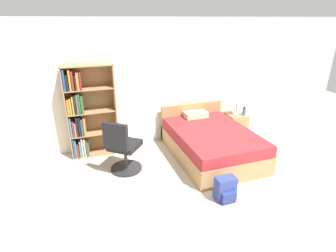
% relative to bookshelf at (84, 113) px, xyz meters
% --- Properties ---
extents(ground_plane, '(14.00, 14.00, 0.00)m').
position_rel_bookshelf_xyz_m(ground_plane, '(1.90, -2.98, -0.90)').
color(ground_plane, '#BCB29E').
extents(wall_back, '(9.00, 0.06, 2.60)m').
position_rel_bookshelf_xyz_m(wall_back, '(1.90, 0.25, 0.40)').
color(wall_back, silver).
rests_on(wall_back, ground_plane).
extents(bookshelf, '(0.92, 0.33, 1.80)m').
position_rel_bookshelf_xyz_m(bookshelf, '(0.00, 0.00, 0.00)').
color(bookshelf, '#AD7F51').
rests_on(bookshelf, ground_plane).
extents(bed, '(1.43, 2.04, 0.82)m').
position_rel_bookshelf_xyz_m(bed, '(2.30, -0.83, -0.61)').
color(bed, '#AD7F51').
rests_on(bed, ground_plane).
extents(office_chair, '(0.71, 0.72, 1.01)m').
position_rel_bookshelf_xyz_m(office_chair, '(0.55, -0.89, -0.44)').
color(office_chair, '#232326').
rests_on(office_chair, ground_plane).
extents(nightstand, '(0.44, 0.49, 0.52)m').
position_rel_bookshelf_xyz_m(nightstand, '(3.33, -0.13, -0.64)').
color(nightstand, '#AD7F51').
rests_on(nightstand, ground_plane).
extents(table_lamp, '(0.27, 0.27, 0.46)m').
position_rel_bookshelf_xyz_m(table_lamp, '(3.31, -0.14, -0.01)').
color(table_lamp, '#B2B2B7').
rests_on(table_lamp, nightstand).
extents(water_bottle, '(0.08, 0.08, 0.20)m').
position_rel_bookshelf_xyz_m(water_bottle, '(3.46, -0.25, -0.29)').
color(water_bottle, teal).
rests_on(water_bottle, nightstand).
extents(backpack_blue, '(0.30, 0.25, 0.38)m').
position_rel_bookshelf_xyz_m(backpack_blue, '(1.86, -2.18, -0.72)').
color(backpack_blue, navy).
rests_on(backpack_blue, ground_plane).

